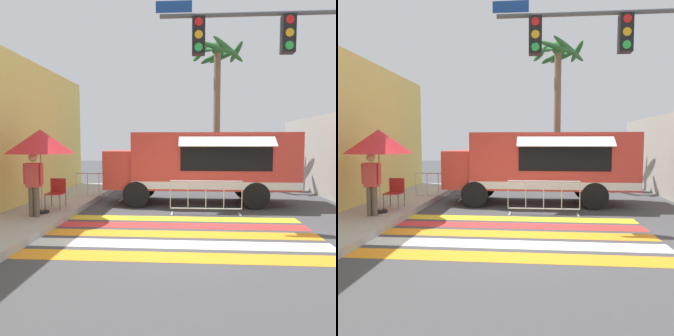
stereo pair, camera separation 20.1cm
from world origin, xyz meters
The scene contains 10 objects.
ground_plane centered at (0.00, 0.00, 0.00)m, with size 60.00×60.00×0.00m, color #424244.
crosswalk_painted centered at (0.00, 0.26, 0.00)m, with size 6.40×3.60×0.01m.
food_truck centered at (0.61, 4.20, 1.41)m, with size 6.31×2.54×2.42m.
traffic_signal_pole centered at (2.68, 1.29, 4.09)m, with size 5.01×0.29×5.72m.
patio_umbrella centered at (-3.73, 1.46, 2.12)m, with size 1.79×1.79×2.27m.
folding_chair centered at (-3.62, 2.19, 0.69)m, with size 0.46×0.46×0.86m.
vendor_person centered at (-3.74, 1.03, 1.11)m, with size 0.53×0.22×1.65m.
barricade_front centered at (0.75, 2.35, 0.50)m, with size 2.09×0.44×1.00m.
barricade_side centered at (-3.00, 4.45, 0.49)m, with size 1.70×0.44×1.00m.
palm_tree centered at (1.50, 8.30, 4.96)m, with size 2.44×2.49×6.70m.
Camera 1 is at (0.30, -7.09, 2.10)m, focal length 35.00 mm.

